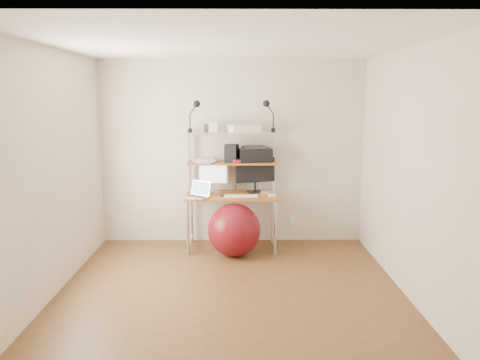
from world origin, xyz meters
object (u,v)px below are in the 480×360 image
Objects in this scene: monitor_silver at (213,175)px; printer at (254,154)px; monitor_black at (255,172)px; laptop at (199,194)px; exercise_ball at (234,230)px.

printer is at bearing 3.55° from monitor_silver.
monitor_black is (0.56, -0.01, 0.04)m from monitor_silver.
laptop is at bearing -119.28° from monitor_silver.
printer reaches higher than monitor_black.
printer reaches higher than monitor_silver.
laptop is 0.55× the size of exercise_ball.
printer is 0.72× the size of exercise_ball.
printer is at bearing 83.47° from monitor_black.
printer is 1.06m from exercise_ball.
exercise_ball is (-0.28, -0.43, -0.68)m from monitor_black.
exercise_ball is at bearing -131.74° from printer.
laptop is at bearing 163.46° from exercise_ball.
monitor_black reaches higher than laptop.
exercise_ball is at bearing 16.81° from laptop.
laptop is at bearing -175.78° from monitor_black.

